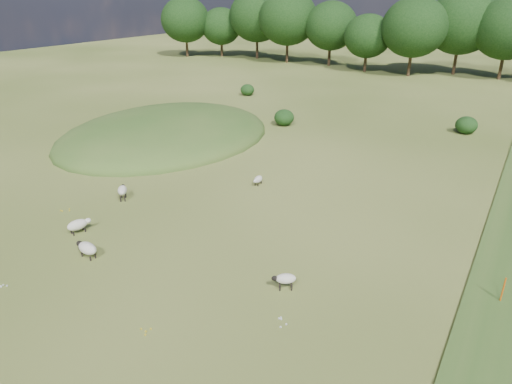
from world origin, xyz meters
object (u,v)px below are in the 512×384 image
sheep_3 (87,248)px  sheep_2 (78,225)px  sheep_0 (285,279)px  sheep_1 (258,179)px  sheep_4 (122,190)px  marker_post (503,291)px

sheep_3 → sheep_2: bearing=-25.8°
sheep_0 → sheep_1: bearing=-87.0°
sheep_0 → sheep_2: (-11.40, -1.27, -0.06)m
sheep_0 → sheep_1: size_ratio=1.00×
sheep_2 → sheep_3: bearing=-105.2°
sheep_2 → sheep_0: bearing=-68.6°
sheep_4 → sheep_1: bearing=-84.4°
sheep_0 → sheep_3: size_ratio=0.76×
sheep_4 → sheep_3: bearing=170.5°
sheep_3 → sheep_1: bearing=-96.6°
sheep_2 → sheep_4: bearing=30.3°
sheep_1 → sheep_2: (-4.60, -10.27, 0.09)m
sheep_4 → sheep_0: bearing=-144.4°
sheep_2 → sheep_3: 2.67m
sheep_1 → sheep_2: bearing=-29.8°
marker_post → sheep_4: bearing=-177.5°
marker_post → sheep_4: marker_post is taller
sheep_3 → sheep_4: sheep_4 is taller
sheep_2 → marker_post: bearing=-60.4°
marker_post → sheep_3: marker_post is taller
marker_post → sheep_1: marker_post is taller
sheep_1 → sheep_4: (-5.71, -6.15, 0.24)m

